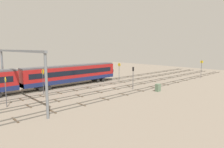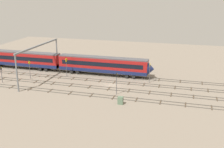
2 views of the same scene
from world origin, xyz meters
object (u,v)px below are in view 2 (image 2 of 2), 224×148
(train, at_px, (62,62))
(signal_light_trackside_approach, at_px, (117,80))
(signal_light_trackside_departure, at_px, (1,72))
(speed_sign_far_trackside, at_px, (150,70))
(relay_cabinet, at_px, (120,100))
(speed_sign_near_foreground, at_px, (66,64))
(overhead_gantry, at_px, (39,53))
(speed_sign_mid_trackside, at_px, (30,67))

(train, bearing_deg, signal_light_trackside_approach, -34.13)
(signal_light_trackside_departure, bearing_deg, signal_light_trackside_approach, -0.22)
(speed_sign_far_trackside, bearing_deg, relay_cabinet, -103.56)
(speed_sign_near_foreground, distance_m, relay_cabinet, 23.42)
(speed_sign_far_trackside, bearing_deg, overhead_gantry, -171.17)
(speed_sign_far_trackside, relative_size, signal_light_trackside_approach, 1.00)
(overhead_gantry, bearing_deg, train, 69.61)
(speed_sign_far_trackside, bearing_deg, speed_sign_mid_trackside, -170.24)
(train, relative_size, signal_light_trackside_departure, 12.08)
(speed_sign_mid_trackside, relative_size, speed_sign_far_trackside, 0.95)
(speed_sign_near_foreground, xyz_separation_m, speed_sign_far_trackside, (21.79, 0.36, -0.04))
(speed_sign_mid_trackside, distance_m, signal_light_trackside_approach, 24.51)
(train, xyz_separation_m, speed_sign_far_trackside, (24.68, -2.97, 0.59))
(speed_sign_mid_trackside, relative_size, signal_light_trackside_approach, 0.95)
(relay_cabinet, bearing_deg, speed_sign_far_trackside, 76.44)
(overhead_gantry, relative_size, speed_sign_far_trackside, 4.11)
(speed_sign_near_foreground, xyz_separation_m, speed_sign_mid_trackside, (-7.97, -4.76, -0.29))
(speed_sign_mid_trackside, xyz_separation_m, signal_light_trackside_departure, (-4.93, -4.65, -0.25))
(overhead_gantry, xyz_separation_m, signal_light_trackside_approach, (21.64, -5.63, -3.45))
(signal_light_trackside_approach, distance_m, signal_light_trackside_departure, 28.97)
(signal_light_trackside_departure, bearing_deg, train, 51.83)
(signal_light_trackside_departure, bearing_deg, speed_sign_near_foreground, 36.11)
(speed_sign_near_foreground, relative_size, relay_cabinet, 3.10)
(speed_sign_mid_trackside, xyz_separation_m, speed_sign_far_trackside, (29.76, 5.12, 0.24))
(signal_light_trackside_approach, xyz_separation_m, signal_light_trackside_departure, (-28.97, 0.11, -0.45))
(speed_sign_mid_trackside, bearing_deg, speed_sign_far_trackside, 9.76)
(overhead_gantry, xyz_separation_m, speed_sign_mid_trackside, (-2.40, -0.87, -3.65))
(speed_sign_mid_trackside, relative_size, relay_cabinet, 2.98)
(speed_sign_near_foreground, bearing_deg, overhead_gantry, -145.05)
(train, height_order, speed_sign_far_trackside, train)
(speed_sign_near_foreground, bearing_deg, relay_cabinet, -38.57)
(speed_sign_mid_trackside, distance_m, signal_light_trackside_departure, 6.78)
(train, distance_m, relay_cabinet, 27.69)
(overhead_gantry, distance_m, signal_light_trackside_departure, 9.96)
(relay_cabinet, bearing_deg, speed_sign_near_foreground, 141.43)
(signal_light_trackside_approach, bearing_deg, train, 145.87)
(speed_sign_near_foreground, bearing_deg, train, 130.93)
(signal_light_trackside_approach, bearing_deg, signal_light_trackside_departure, 179.78)
(relay_cabinet, bearing_deg, speed_sign_mid_trackside, 159.55)
(overhead_gantry, height_order, speed_sign_near_foreground, overhead_gantry)
(speed_sign_far_trackside, distance_m, signal_light_trackside_approach, 11.42)
(train, bearing_deg, speed_sign_near_foreground, -49.07)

